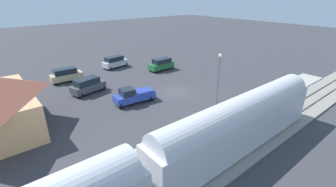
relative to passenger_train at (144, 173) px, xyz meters
name	(u,v)px	position (x,y,z in m)	size (l,w,h in m)	color
ground_plane	(175,92)	(14.00, -14.87, -2.86)	(200.00, 200.00, 0.00)	#38383D
railway_track	(262,131)	(0.00, -14.87, -2.76)	(4.80, 70.00, 0.30)	gray
platform	(231,116)	(4.00, -14.87, -2.71)	(3.20, 46.00, 0.30)	#A8A399
passenger_train	(144,173)	(0.00, 0.00, 0.00)	(2.93, 40.79, 4.98)	silver
pedestrian_on_platform	(220,111)	(4.40, -13.24, -1.58)	(0.36, 0.36, 1.71)	brown
suv_tan	(66,75)	(28.93, -4.05, -1.71)	(2.14, 4.97, 2.22)	#C6B284
pickup_blue	(134,95)	(14.78, -8.28, -1.83)	(2.55, 5.58, 2.14)	#283D9E
suv_charcoal	(88,85)	(21.94, -4.93, -1.71)	(2.96, 5.21, 2.22)	#47494F
suv_silver	(115,62)	(31.11, -14.04, -1.71)	(2.66, 5.14, 2.22)	silver
suv_green	(161,64)	(23.98, -20.06, -1.71)	(1.99, 4.91, 2.22)	#236638
light_pole_near_platform	(219,74)	(6.80, -15.47, 1.61)	(0.44, 0.44, 7.01)	#515156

